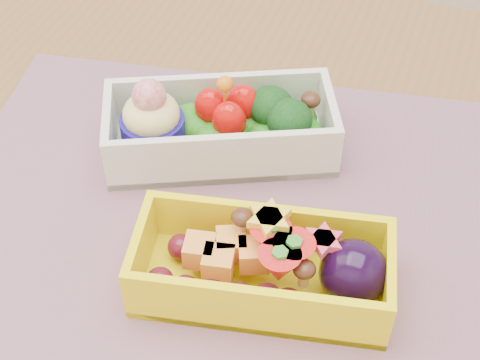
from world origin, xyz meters
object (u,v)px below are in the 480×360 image
(placemat, at_px, (229,215))
(bento_white, at_px, (219,127))
(bento_yellow, at_px, (268,267))
(table, at_px, (241,316))

(placemat, distance_m, bento_white, 0.08)
(placemat, relative_size, bento_yellow, 2.40)
(bento_white, distance_m, bento_yellow, 0.15)
(table, relative_size, bento_white, 5.66)
(bento_yellow, bearing_deg, table, 122.71)
(table, distance_m, bento_yellow, 0.14)
(bento_yellow, bearing_deg, bento_white, 112.69)
(bento_white, height_order, bento_yellow, bento_white)
(table, relative_size, placemat, 2.57)
(bento_white, bearing_deg, placemat, -88.02)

